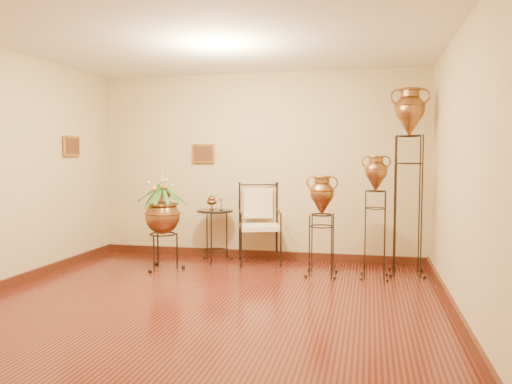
% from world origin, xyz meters
% --- Properties ---
extents(ground, '(5.00, 5.00, 0.00)m').
position_xyz_m(ground, '(0.00, 0.00, 0.00)').
color(ground, maroon).
rests_on(ground, ground).
extents(room_shell, '(5.02, 5.02, 2.81)m').
position_xyz_m(room_shell, '(-0.01, 0.01, 1.73)').
color(room_shell, '#CEBF85').
rests_on(room_shell, ground).
extents(amphora_tall, '(0.61, 0.61, 2.46)m').
position_xyz_m(amphora_tall, '(2.15, 1.90, 1.25)').
color(amphora_tall, black).
rests_on(amphora_tall, ground).
extents(amphora_mid, '(0.47, 0.47, 1.58)m').
position_xyz_m(amphora_mid, '(1.74, 1.59, 0.80)').
color(amphora_mid, black).
rests_on(amphora_mid, ground).
extents(amphora_short, '(0.52, 0.52, 1.33)m').
position_xyz_m(amphora_short, '(1.06, 1.60, 0.66)').
color(amphora_short, black).
rests_on(amphora_short, ground).
extents(planter_urn, '(0.91, 0.91, 1.41)m').
position_xyz_m(planter_urn, '(-1.11, 1.49, 0.79)').
color(planter_urn, black).
rests_on(planter_urn, ground).
extents(armchair, '(0.79, 0.77, 1.15)m').
position_xyz_m(armchair, '(0.11, 2.15, 0.58)').
color(armchair, black).
rests_on(armchair, ground).
extents(side_table, '(0.60, 0.60, 0.97)m').
position_xyz_m(side_table, '(-0.57, 2.15, 0.40)').
color(side_table, black).
rests_on(side_table, ground).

